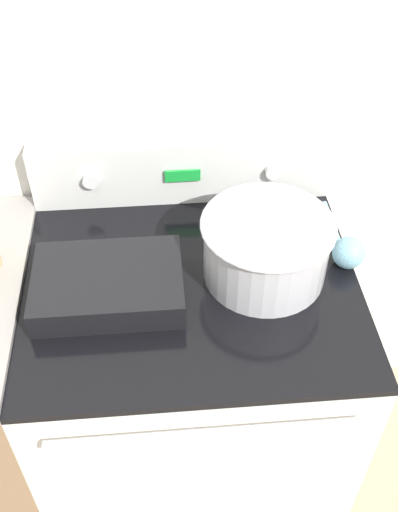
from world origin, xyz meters
name	(u,v)px	position (x,y,z in m)	size (l,w,h in m)	color
kitchen_wall	(178,69)	(0.00, 0.70, 1.25)	(8.00, 0.05, 2.50)	silver
stove_range	(192,391)	(0.00, 0.33, 0.46)	(0.77, 0.69, 0.91)	silver
control_panel	(182,171)	(0.00, 0.64, 1.00)	(0.77, 0.07, 0.17)	silver
mixing_bowl	(266,246)	(0.17, 0.34, 1.00)	(0.30, 0.30, 0.15)	silver
casserole_dish	(108,283)	(-0.19, 0.30, 0.95)	(0.33, 0.23, 0.07)	black
ladle	(347,251)	(0.37, 0.36, 0.95)	(0.08, 0.26, 0.08)	#7AB2C6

